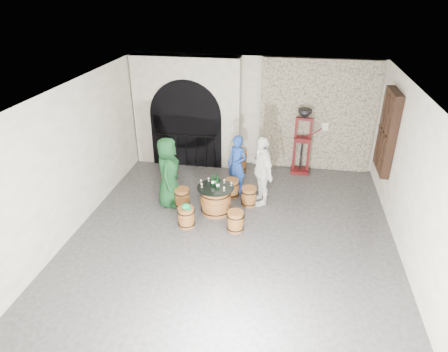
% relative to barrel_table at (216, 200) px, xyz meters
% --- Properties ---
extents(ground, '(8.00, 8.00, 0.00)m').
position_rel_barrel_table_xyz_m(ground, '(0.55, -0.99, -0.34)').
color(ground, '#2C2C2F').
rests_on(ground, ground).
extents(wall_back, '(8.00, 0.00, 8.00)m').
position_rel_barrel_table_xyz_m(wall_back, '(0.55, 3.01, 1.26)').
color(wall_back, silver).
rests_on(wall_back, ground).
extents(wall_front, '(8.00, 0.00, 8.00)m').
position_rel_barrel_table_xyz_m(wall_front, '(0.55, -4.99, 1.26)').
color(wall_front, silver).
rests_on(wall_front, ground).
extents(wall_left, '(0.00, 8.00, 8.00)m').
position_rel_barrel_table_xyz_m(wall_left, '(-2.95, -0.99, 1.26)').
color(wall_left, silver).
rests_on(wall_left, ground).
extents(wall_right, '(0.00, 8.00, 8.00)m').
position_rel_barrel_table_xyz_m(wall_right, '(4.05, -0.99, 1.26)').
color(wall_right, silver).
rests_on(wall_right, ground).
extents(ceiling, '(8.00, 8.00, 0.00)m').
position_rel_barrel_table_xyz_m(ceiling, '(0.55, -0.99, 2.86)').
color(ceiling, beige).
rests_on(ceiling, wall_back).
extents(stone_facing_panel, '(3.20, 0.12, 3.18)m').
position_rel_barrel_table_xyz_m(stone_facing_panel, '(2.35, 2.95, 1.26)').
color(stone_facing_panel, '#AFA38B').
rests_on(stone_facing_panel, ground).
extents(arched_opening, '(3.10, 0.60, 3.19)m').
position_rel_barrel_table_xyz_m(arched_opening, '(-1.35, 2.74, 1.24)').
color(arched_opening, silver).
rests_on(arched_opening, ground).
extents(shuttered_window, '(0.23, 1.10, 2.00)m').
position_rel_barrel_table_xyz_m(shuttered_window, '(3.93, 1.41, 1.46)').
color(shuttered_window, black).
rests_on(shuttered_window, wall_right).
extents(barrel_table, '(0.88, 0.88, 0.68)m').
position_rel_barrel_table_xyz_m(barrel_table, '(0.00, 0.00, 0.00)').
color(barrel_table, brown).
rests_on(barrel_table, ground).
extents(barrel_stool_left, '(0.40, 0.40, 0.48)m').
position_rel_barrel_table_xyz_m(barrel_stool_left, '(-0.88, 0.15, -0.10)').
color(barrel_stool_left, brown).
rests_on(barrel_stool_left, ground).
extents(barrel_stool_far, '(0.40, 0.40, 0.48)m').
position_rel_barrel_table_xyz_m(barrel_stool_far, '(0.26, 0.85, -0.10)').
color(barrel_stool_far, brown).
rests_on(barrel_stool_far, ground).
extents(barrel_stool_right, '(0.40, 0.40, 0.48)m').
position_rel_barrel_table_xyz_m(barrel_stool_right, '(0.75, 0.49, -0.10)').
color(barrel_stool_right, brown).
rests_on(barrel_stool_right, ground).
extents(barrel_stool_near_right, '(0.40, 0.40, 0.48)m').
position_rel_barrel_table_xyz_m(barrel_stool_near_right, '(0.58, -0.68, -0.10)').
color(barrel_stool_near_right, brown).
rests_on(barrel_stool_near_right, ground).
extents(barrel_stool_near_left, '(0.40, 0.40, 0.48)m').
position_rel_barrel_table_xyz_m(barrel_stool_near_left, '(-0.55, -0.70, -0.10)').
color(barrel_stool_near_left, brown).
rests_on(barrel_stool_near_left, ground).
extents(green_cap, '(0.25, 0.20, 0.11)m').
position_rel_barrel_table_xyz_m(green_cap, '(-0.55, -0.70, 0.18)').
color(green_cap, '#0C884C').
rests_on(green_cap, barrel_stool_near_left).
extents(person_green, '(0.65, 0.92, 1.77)m').
position_rel_barrel_table_xyz_m(person_green, '(-1.21, 0.20, 0.55)').
color(person_green, '#103A1A').
rests_on(person_green, ground).
extents(person_blue, '(0.68, 0.61, 1.55)m').
position_rel_barrel_table_xyz_m(person_blue, '(0.34, 1.15, 0.44)').
color(person_blue, navy).
rests_on(person_blue, ground).
extents(person_white, '(0.88, 1.12, 1.77)m').
position_rel_barrel_table_xyz_m(person_white, '(1.02, 0.66, 0.55)').
color(person_white, white).
rests_on(person_white, ground).
extents(wine_bottle_left, '(0.08, 0.08, 0.32)m').
position_rel_barrel_table_xyz_m(wine_bottle_left, '(-0.08, 0.08, 0.48)').
color(wine_bottle_left, black).
rests_on(wine_bottle_left, barrel_table).
extents(wine_bottle_center, '(0.08, 0.08, 0.32)m').
position_rel_barrel_table_xyz_m(wine_bottle_center, '(0.06, -0.05, 0.48)').
color(wine_bottle_center, black).
rests_on(wine_bottle_center, barrel_table).
extents(wine_bottle_right, '(0.08, 0.08, 0.32)m').
position_rel_barrel_table_xyz_m(wine_bottle_right, '(0.02, 0.10, 0.48)').
color(wine_bottle_right, black).
rests_on(wine_bottle_right, barrel_table).
extents(tasting_glass_a, '(0.05, 0.05, 0.10)m').
position_rel_barrel_table_xyz_m(tasting_glass_a, '(-0.32, -0.04, 0.39)').
color(tasting_glass_a, '#A16D1F').
rests_on(tasting_glass_a, barrel_table).
extents(tasting_glass_b, '(0.05, 0.05, 0.10)m').
position_rel_barrel_table_xyz_m(tasting_glass_b, '(0.35, 0.15, 0.39)').
color(tasting_glass_b, '#A16D1F').
rests_on(tasting_glass_b, barrel_table).
extents(tasting_glass_c, '(0.05, 0.05, 0.10)m').
position_rel_barrel_table_xyz_m(tasting_glass_c, '(-0.23, 0.28, 0.39)').
color(tasting_glass_c, '#A16D1F').
rests_on(tasting_glass_c, barrel_table).
extents(tasting_glass_d, '(0.05, 0.05, 0.10)m').
position_rel_barrel_table_xyz_m(tasting_glass_d, '(0.17, 0.25, 0.39)').
color(tasting_glass_d, '#A16D1F').
rests_on(tasting_glass_d, barrel_table).
extents(tasting_glass_e, '(0.05, 0.05, 0.10)m').
position_rel_barrel_table_xyz_m(tasting_glass_e, '(0.23, -0.13, 0.39)').
color(tasting_glass_e, '#A16D1F').
rests_on(tasting_glass_e, barrel_table).
extents(tasting_glass_f, '(0.05, 0.05, 0.10)m').
position_rel_barrel_table_xyz_m(tasting_glass_f, '(-0.38, 0.14, 0.39)').
color(tasting_glass_f, '#A16D1F').
rests_on(tasting_glass_f, barrel_table).
extents(side_barrel, '(0.44, 0.44, 0.58)m').
position_rel_barrel_table_xyz_m(side_barrel, '(0.24, 2.42, -0.05)').
color(side_barrel, brown).
rests_on(side_barrel, ground).
extents(corking_press, '(0.78, 0.44, 1.90)m').
position_rel_barrel_table_xyz_m(corking_press, '(2.00, 2.59, 0.77)').
color(corking_press, '#500D10').
rests_on(corking_press, ground).
extents(control_box, '(0.18, 0.10, 0.22)m').
position_rel_barrel_table_xyz_m(control_box, '(2.60, 2.87, 1.01)').
color(control_box, silver).
rests_on(control_box, wall_back).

